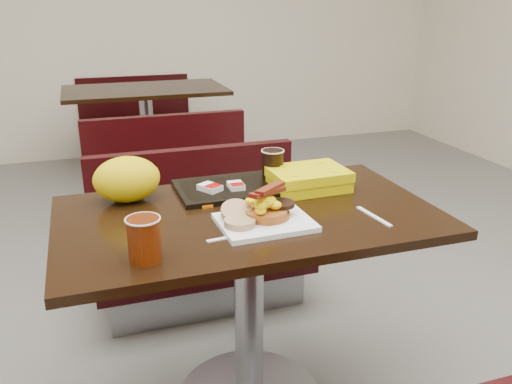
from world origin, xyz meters
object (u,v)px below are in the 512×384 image
object	(u,v)px
pancake_stack	(267,213)
fork	(223,238)
table_far	(148,137)
clamshell	(308,179)
paper_bag	(127,179)
bench_far_s	(162,163)
coffee_cup_far	(273,164)
platter	(265,222)
tray	(231,188)
knife	(374,216)
coffee_cup_near	(144,240)
table_near	(249,313)
hashbrown_sleeve_right	(236,186)
hashbrown_sleeve_left	(210,188)
bench_near_n	(203,236)
bench_far_n	(138,120)

from	to	relation	value
pancake_stack	fork	world-z (taller)	pancake_stack
table_far	clamshell	xyz separation A→B (m)	(0.27, -2.45, 0.41)
clamshell	paper_bag	bearing A→B (deg)	171.21
bench_far_s	paper_bag	world-z (taller)	paper_bag
coffee_cup_far	bench_far_s	bearing A→B (deg)	95.88
platter	tray	size ratio (longest dim) A/B	0.73
clamshell	bench_far_s	bearing A→B (deg)	97.04
bench_far_s	tray	world-z (taller)	tray
knife	coffee_cup_near	bearing A→B (deg)	-90.27
coffee_cup_far	paper_bag	world-z (taller)	paper_bag
pancake_stack	coffee_cup_near	distance (m)	0.41
knife	coffee_cup_far	xyz separation A→B (m)	(-0.19, 0.40, 0.07)
pancake_stack	paper_bag	size ratio (longest dim) A/B	0.62
table_near	hashbrown_sleeve_right	size ratio (longest dim) A/B	17.42
coffee_cup_far	platter	bearing A→B (deg)	-113.37
table_far	knife	bearing A→B (deg)	-82.52
platter	pancake_stack	size ratio (longest dim) A/B	2.01
paper_bag	pancake_stack	bearing A→B (deg)	-39.45
fork	coffee_cup_far	bearing A→B (deg)	48.17
coffee_cup_near	hashbrown_sleeve_left	xyz separation A→B (m)	(0.28, 0.42, -0.03)
platter	clamshell	bearing A→B (deg)	44.05
bench_far_s	coffee_cup_near	world-z (taller)	coffee_cup_near
coffee_cup_near	hashbrown_sleeve_right	world-z (taller)	coffee_cup_near
table_far	pancake_stack	bearing A→B (deg)	-89.33
bench_near_n	hashbrown_sleeve_left	distance (m)	0.66
table_far	bench_far_n	size ratio (longest dim) A/B	1.20
table_far	clamshell	bearing A→B (deg)	-83.69
bench_far_n	coffee_cup_near	size ratio (longest dim) A/B	8.38
fork	coffee_cup_far	world-z (taller)	coffee_cup_far
coffee_cup_far	clamshell	world-z (taller)	coffee_cup_far
bench_far_s	platter	world-z (taller)	platter
platter	coffee_cup_far	bearing A→B (deg)	64.95
bench_far_n	knife	size ratio (longest dim) A/B	5.87
bench_far_s	bench_far_n	world-z (taller)	same
table_near	bench_far_s	size ratio (longest dim) A/B	1.20
bench_far_n	clamshell	world-z (taller)	clamshell
coffee_cup_far	tray	bearing A→B (deg)	-170.29
bench_far_s	coffee_cup_far	size ratio (longest dim) A/B	9.25
table_far	platter	bearing A→B (deg)	-89.64
bench_far_n	paper_bag	bearing A→B (deg)	-96.56
bench_far_n	knife	xyz separation A→B (m)	(0.36, -3.46, 0.39)
platter	coffee_cup_near	bearing A→B (deg)	-163.89
clamshell	coffee_cup_near	bearing A→B (deg)	-150.49
bench_far_s	clamshell	bearing A→B (deg)	-81.21
table_far	hashbrown_sleeve_left	distance (m)	2.44
knife	tray	bearing A→B (deg)	-142.14
hashbrown_sleeve_left	hashbrown_sleeve_right	world-z (taller)	hashbrown_sleeve_left
table_near	platter	bearing A→B (deg)	-81.25
table_near	clamshell	size ratio (longest dim) A/B	4.46
pancake_stack	paper_bag	distance (m)	0.50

